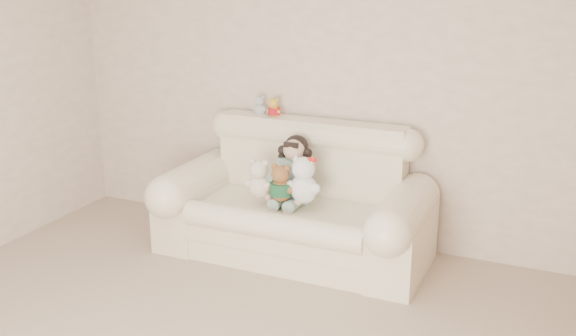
{
  "coord_description": "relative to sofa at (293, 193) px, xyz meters",
  "views": [
    {
      "loc": [
        1.96,
        -2.46,
        2.22
      ],
      "look_at": [
        0.01,
        1.9,
        0.75
      ],
      "focal_mm": 41.4,
      "sensor_mm": 36.0,
      "label": 1
    }
  ],
  "objects": [
    {
      "name": "seated_child",
      "position": [
        -0.02,
        0.08,
        0.18
      ],
      "size": [
        0.37,
        0.43,
        0.54
      ],
      "primitive_type": null,
      "rotation": [
        0.0,
        0.0,
        0.12
      ],
      "color": "#2A6B54",
      "rests_on": "sofa"
    },
    {
      "name": "brown_teddy",
      "position": [
        -0.04,
        -0.15,
        0.16
      ],
      "size": [
        0.22,
        0.17,
        0.34
      ],
      "primitive_type": null,
      "rotation": [
        0.0,
        0.0,
        -0.01
      ],
      "color": "brown",
      "rests_on": "sofa"
    },
    {
      "name": "grey_mini_plush",
      "position": [
        -0.47,
        0.39,
        0.6
      ],
      "size": [
        0.14,
        0.12,
        0.2
      ],
      "primitive_type": null,
      "rotation": [
        0.0,
        0.0,
        0.15
      ],
      "color": "#B5B5BC",
      "rests_on": "sofa"
    },
    {
      "name": "wall_back",
      "position": [
        -0.01,
        0.5,
        0.78
      ],
      "size": [
        4.5,
        0.0,
        4.5
      ],
      "primitive_type": "plane",
      "rotation": [
        1.57,
        0.0,
        0.0
      ],
      "color": "beige",
      "rests_on": "ground"
    },
    {
      "name": "yellow_mini_bear",
      "position": [
        -0.33,
        0.36,
        0.59
      ],
      "size": [
        0.15,
        0.14,
        0.19
      ],
      "primitive_type": null,
      "rotation": [
        0.0,
        0.0,
        -0.38
      ],
      "color": "gold",
      "rests_on": "sofa"
    },
    {
      "name": "cream_teddy",
      "position": [
        -0.22,
        -0.15,
        0.17
      ],
      "size": [
        0.24,
        0.19,
        0.36
      ],
      "primitive_type": null,
      "rotation": [
        0.0,
        0.0,
        -0.07
      ],
      "color": "white",
      "rests_on": "sofa"
    },
    {
      "name": "white_cat",
      "position": [
        0.14,
        -0.11,
        0.2
      ],
      "size": [
        0.32,
        0.28,
        0.44
      ],
      "primitive_type": null,
      "rotation": [
        0.0,
        0.0,
        -0.25
      ],
      "color": "white",
      "rests_on": "sofa"
    },
    {
      "name": "sofa",
      "position": [
        0.0,
        0.0,
        0.0
      ],
      "size": [
        2.1,
        0.95,
        1.03
      ],
      "primitive_type": null,
      "color": "#FFF1CD",
      "rests_on": "floor"
    }
  ]
}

